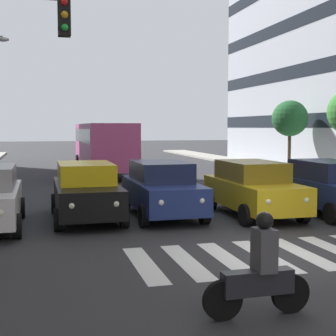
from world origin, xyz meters
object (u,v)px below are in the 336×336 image
at_px(car_2, 253,188).
at_px(bus_behind_traffic, 103,143).
at_px(car_1, 330,187).
at_px(car_3, 162,188).
at_px(street_tree_3, 290,119).
at_px(car_4, 86,191).
at_px(motorcycle_with_rider, 260,274).

bearing_deg(car_2, bus_behind_traffic, -79.47).
relative_size(car_1, car_2, 1.00).
height_order(car_3, bus_behind_traffic, bus_behind_traffic).
distance_m(car_1, street_tree_3, 14.72).
xyz_separation_m(car_3, bus_behind_traffic, (0.00, -14.58, 0.97)).
distance_m(car_2, car_4, 5.21).
bearing_deg(street_tree_3, bus_behind_traffic, -11.52).
bearing_deg(car_1, car_3, -10.66).
height_order(car_4, bus_behind_traffic, bus_behind_traffic).
bearing_deg(bus_behind_traffic, car_4, 80.83).
xyz_separation_m(car_3, motorcycle_with_rider, (0.57, 8.28, -0.24)).
xyz_separation_m(car_2, street_tree_3, (-8.30, -12.91, 2.43)).
bearing_deg(car_3, car_1, 169.34).
bearing_deg(street_tree_3, car_2, 57.26).
xyz_separation_m(bus_behind_traffic, motorcycle_with_rider, (0.57, 22.86, -1.21)).
height_order(car_1, car_3, same).
height_order(car_3, car_4, same).
relative_size(car_3, street_tree_3, 1.04).
height_order(car_1, car_4, same).
xyz_separation_m(car_3, street_tree_3, (-11.13, -12.31, 2.43)).
relative_size(car_2, bus_behind_traffic, 0.42).
height_order(car_1, car_2, same).
distance_m(bus_behind_traffic, street_tree_3, 11.45).
height_order(bus_behind_traffic, motorcycle_with_rider, bus_behind_traffic).
bearing_deg(motorcycle_with_rider, street_tree_3, -119.61).
height_order(bus_behind_traffic, street_tree_3, street_tree_3).
distance_m(car_2, motorcycle_with_rider, 8.40).
bearing_deg(motorcycle_with_rider, bus_behind_traffic, -91.44).
bearing_deg(motorcycle_with_rider, car_1, -129.07).
xyz_separation_m(car_1, car_3, (5.33, -1.00, 0.00)).
xyz_separation_m(car_1, bus_behind_traffic, (5.33, -15.58, 0.97)).
bearing_deg(car_4, motorcycle_with_rider, 102.01).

